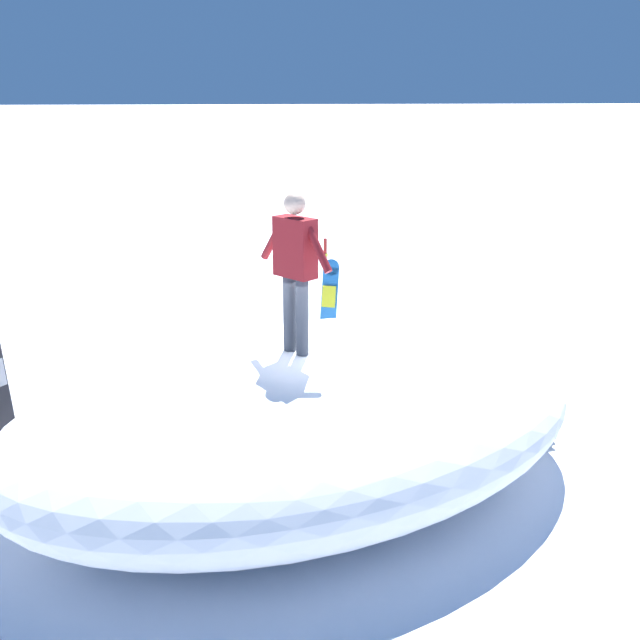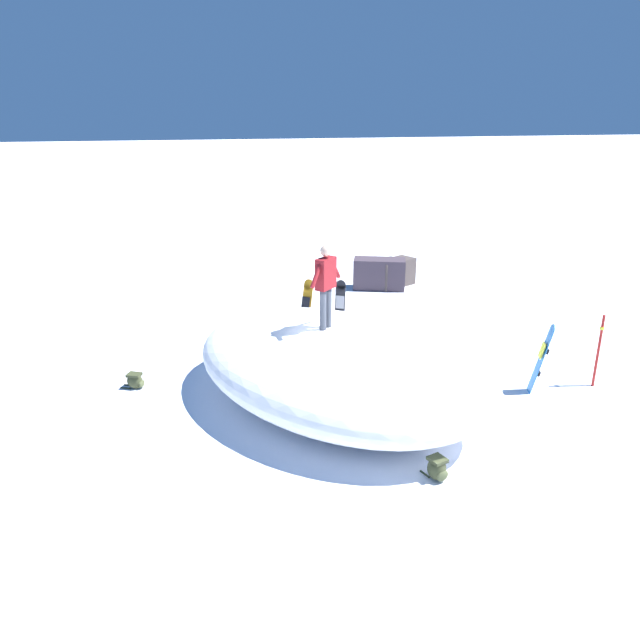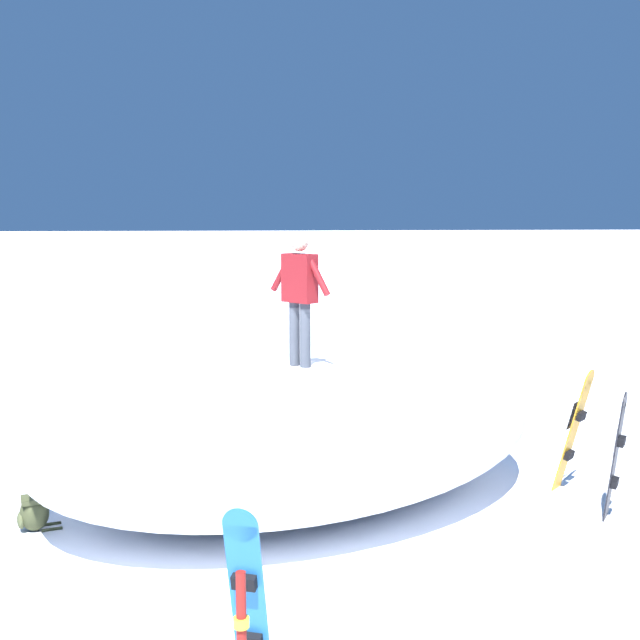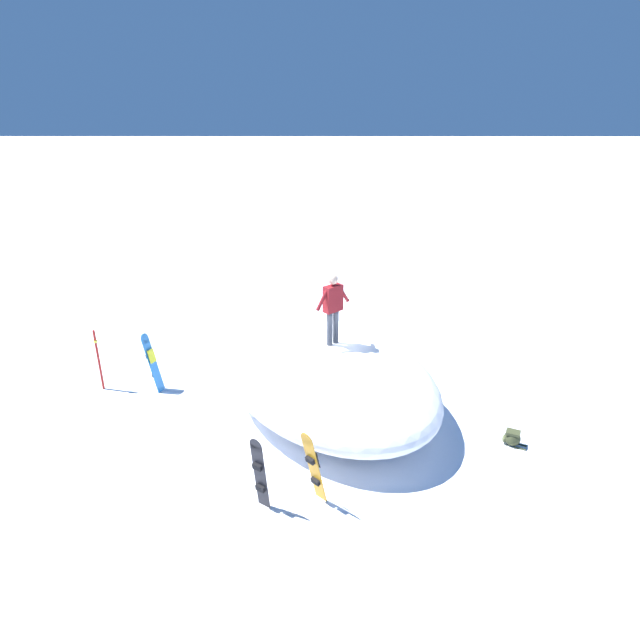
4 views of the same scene
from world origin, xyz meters
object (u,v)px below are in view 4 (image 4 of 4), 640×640
Objects in this scene: snowboard_primary_upright at (259,473)px; snowboarder_standing at (333,304)px; snowboard_tertiary_upright at (313,466)px; snowboard_secondary_upright at (152,362)px; trail_marker_pole at (98,359)px; backpack_far at (512,438)px; backpack_near at (295,343)px.

snowboarder_standing is at bearing -110.50° from snowboard_primary_upright.
snowboard_secondary_upright is at bearing -45.20° from snowboard_tertiary_upright.
snowboard_tertiary_upright is 0.99× the size of trail_marker_pole.
snowboard_tertiary_upright reaches higher than snowboard_secondary_upright.
backpack_near is at bearing -44.07° from backpack_far.
backpack_near reaches higher than backpack_far.
snowboarder_standing is 1.02× the size of trail_marker_pole.
snowboard_secondary_upright is 6.17m from snowboard_tertiary_upright.
trail_marker_pole is (1.42, -0.03, 0.07)m from snowboard_secondary_upright.
backpack_far is (-5.16, 4.99, -0.03)m from backpack_near.
trail_marker_pole is (5.77, -4.41, 0.02)m from snowboard_tertiary_upright.
snowboarder_standing reaches higher than snowboard_secondary_upright.
snowboarder_standing is 5.18m from snowboard_secondary_upright.
snowboard_tertiary_upright reaches higher than snowboard_primary_upright.
trail_marker_pole is at bearing -6.90° from snowboarder_standing.
backpack_far is (-5.44, -2.05, -0.65)m from snowboard_primary_upright.
snowboard_secondary_upright is 9.15m from backpack_far.
snowboard_tertiary_upright is (-1.00, -0.12, 0.05)m from snowboard_primary_upright.
trail_marker_pole is at bearing 26.38° from backpack_near.
backpack_near is at bearing -153.62° from trail_marker_pole.
snowboard_primary_upright is at bearing 20.63° from backpack_far.
snowboarder_standing reaches higher than trail_marker_pole.
snowboard_secondary_upright reaches higher than backpack_far.
snowboarder_standing is 1.03× the size of snowboard_tertiary_upright.
snowboard_tertiary_upright reaches higher than backpack_near.
snowboard_secondary_upright is 2.97× the size of backpack_near.
trail_marker_pole reaches higher than backpack_near.
snowboard_secondary_upright is (4.76, -0.72, -1.90)m from snowboarder_standing.
snowboarder_standing is at bearing -23.25° from backpack_far.
trail_marker_pole is at bearing -13.65° from backpack_far.
snowboard_secondary_upright is 0.95× the size of snowboard_tertiary_upright.
snowboarder_standing reaches higher than snowboard_tertiary_upright.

